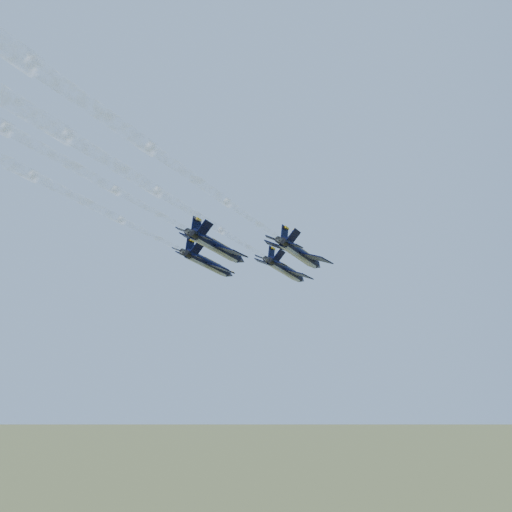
% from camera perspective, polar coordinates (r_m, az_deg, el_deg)
% --- Properties ---
extents(jet_lead, '(12.76, 18.33, 5.84)m').
position_cam_1_polar(jet_lead, '(119.69, 3.02, -1.42)').
color(jet_lead, black).
extents(jet_left, '(12.76, 18.33, 5.84)m').
position_cam_1_polar(jet_left, '(113.38, -4.75, -0.80)').
color(jet_left, black).
extents(jet_right, '(12.76, 18.33, 5.84)m').
position_cam_1_polar(jet_right, '(104.07, 4.49, 0.22)').
color(jet_right, black).
extents(jet_slot, '(12.76, 18.33, 5.84)m').
position_cam_1_polar(jet_slot, '(98.66, -3.87, 0.89)').
color(jet_slot, black).
extents(smoke_trail_lead, '(22.00, 69.57, 2.92)m').
position_cam_1_polar(smoke_trail_lead, '(76.27, -15.82, 5.24)').
color(smoke_trail_lead, white).
extents(smoke_trail_right, '(22.00, 69.57, 2.92)m').
position_cam_1_polar(smoke_trail_right, '(61.22, -18.19, 9.71)').
color(smoke_trail_right, white).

